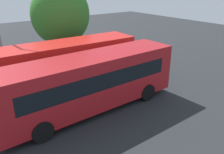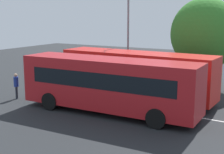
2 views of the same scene
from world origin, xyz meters
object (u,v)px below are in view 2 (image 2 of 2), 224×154
Objects in this scene: street_lamp at (128,29)px; pedestrian at (16,84)px; bus_center_left at (108,83)px; depot_tree at (204,34)px; bus_far_left at (136,73)px.

pedestrian is at bearing -58.59° from street_lamp.
bus_center_left is 8.37m from street_lamp.
bus_center_left is 10.24m from depot_tree.
bus_center_left is 7.12m from pedestrian.
depot_tree reaches higher than pedestrian.
bus_center_left is at bearing -9.54° from street_lamp.
pedestrian is 0.25× the size of depot_tree.
street_lamp is at bearing 19.88° from depot_tree.
bus_far_left is at bearing -90.87° from bus_center_left.
street_lamp reaches higher than pedestrian.
depot_tree reaches higher than bus_far_left.
bus_far_left is 1.00× the size of bus_center_left.
bus_center_left is at bearing -33.52° from pedestrian.
pedestrian is at bearing 31.87° from bus_far_left.
bus_center_left reaches higher than pedestrian.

